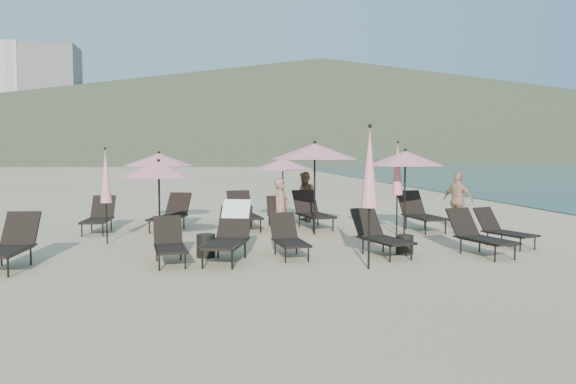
{
  "coord_description": "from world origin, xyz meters",
  "views": [
    {
      "loc": [
        -2.4,
        -11.46,
        2.16
      ],
      "look_at": [
        -0.32,
        3.5,
        1.1
      ],
      "focal_mm": 35.0,
      "sensor_mm": 36.0,
      "label": 1
    }
  ],
  "objects": [
    {
      "name": "umbrella_closed_2",
      "position": [
        -4.84,
        2.18,
        1.59
      ],
      "size": [
        0.27,
        0.27,
        2.29
      ],
      "color": "black",
      "rests_on": "ground"
    },
    {
      "name": "hotel_skyline",
      "position": [
        -93.62,
        271.21,
        24.18
      ],
      "size": [
        109.0,
        82.0,
        55.0
      ],
      "color": "beige",
      "rests_on": "ground"
    },
    {
      "name": "umbrella_open_3",
      "position": [
        -3.89,
        5.33,
        1.96
      ],
      "size": [
        2.06,
        2.06,
        2.21
      ],
      "color": "black",
      "rests_on": "ground"
    },
    {
      "name": "umbrella_closed_0",
      "position": [
        0.5,
        -1.48,
        1.87
      ],
      "size": [
        0.31,
        0.31,
        2.68
      ],
      "color": "black",
      "rests_on": "ground"
    },
    {
      "name": "beachgoer_c",
      "position": [
        4.58,
        3.61,
        0.8
      ],
      "size": [
        0.86,
        1.0,
        1.61
      ],
      "primitive_type": "imported",
      "rotation": [
        0.0,
        0.0,
        2.18
      ],
      "color": "tan",
      "rests_on": "ground"
    },
    {
      "name": "umbrella_open_0",
      "position": [
        -3.54,
        1.3,
        1.79
      ],
      "size": [
        1.88,
        1.88,
        2.02
      ],
      "color": "black",
      "rests_on": "ground"
    },
    {
      "name": "side_table_0",
      "position": [
        -2.51,
        0.15,
        0.24
      ],
      "size": [
        0.39,
        0.39,
        0.48
      ],
      "primitive_type": "cylinder",
      "color": "black",
      "rests_on": "ground"
    },
    {
      "name": "side_table_1",
      "position": [
        1.68,
        -0.09,
        0.2
      ],
      "size": [
        0.37,
        0.37,
        0.41
      ],
      "primitive_type": "cylinder",
      "color": "black",
      "rests_on": "ground"
    },
    {
      "name": "lounger_2",
      "position": [
        -2.03,
        -0.18,
        0.56
      ],
      "size": [
        1.15,
        1.98,
        1.16
      ],
      "rotation": [
        0.0,
        0.0,
        -0.28
      ],
      "color": "black",
      "rests_on": "ground"
    },
    {
      "name": "volcanic_headland",
      "position": [
        71.37,
        302.62,
        26.49
      ],
      "size": [
        690.0,
        690.0,
        55.0
      ],
      "color": "brown",
      "rests_on": "ground"
    },
    {
      "name": "lounger_9",
      "position": [
        -0.45,
        4.63,
        0.41
      ],
      "size": [
        0.59,
        1.52,
        0.87
      ],
      "rotation": [
        0.0,
        0.0,
        0.01
      ],
      "color": "black",
      "rests_on": "ground"
    },
    {
      "name": "umbrella_open_2",
      "position": [
        2.62,
        2.57,
        2.01
      ],
      "size": [
        2.11,
        2.11,
        2.27
      ],
      "color": "black",
      "rests_on": "ground"
    },
    {
      "name": "lounger_10",
      "position": [
        0.48,
        4.29,
        0.49
      ],
      "size": [
        1.02,
        1.92,
        1.05
      ],
      "rotation": [
        0.0,
        0.0,
        0.19
      ],
      "color": "black",
      "rests_on": "ground"
    },
    {
      "name": "lounger_7",
      "position": [
        -3.5,
        4.43,
        0.47
      ],
      "size": [
        1.19,
        1.87,
        1.0
      ],
      "rotation": [
        0.0,
        0.0,
        -0.33
      ],
      "color": "black",
      "rests_on": "ground"
    },
    {
      "name": "lounger_3",
      "position": [
        -0.8,
        0.01,
        0.4
      ],
      "size": [
        0.72,
        1.54,
        0.86
      ],
      "rotation": [
        0.0,
        0.0,
        0.1
      ],
      "color": "black",
      "rests_on": "ground"
    },
    {
      "name": "beachgoer_a",
      "position": [
        -0.66,
        2.32,
        0.76
      ],
      "size": [
        0.63,
        0.66,
        1.52
      ],
      "primitive_type": "imported",
      "rotation": [
        0.0,
        0.0,
        0.89
      ],
      "color": "#A06757",
      "rests_on": "ground"
    },
    {
      "name": "beachgoer_b",
      "position": [
        0.51,
        5.75,
        0.79
      ],
      "size": [
        0.73,
        0.87,
        1.57
      ],
      "primitive_type": "imported",
      "rotation": [
        0.0,
        0.0,
        -1.37
      ],
      "color": "#8E6749",
      "rests_on": "ground"
    },
    {
      "name": "umbrella_closed_1",
      "position": [
        2.45,
        2.65,
        1.72
      ],
      "size": [
        0.29,
        0.29,
        2.47
      ],
      "color": "black",
      "rests_on": "ground"
    },
    {
      "name": "lounger_4",
      "position": [
        1.13,
        -0.1,
        0.44
      ],
      "size": [
        1.04,
        1.74,
        0.94
      ],
      "rotation": [
        0.0,
        0.0,
        0.28
      ],
      "color": "black",
      "rests_on": "ground"
    },
    {
      "name": "lounger_12",
      "position": [
        4.29,
        0.6,
        0.4
      ],
      "size": [
        1.03,
        1.59,
        0.85
      ],
      "rotation": [
        0.0,
        0.0,
        0.34
      ],
      "color": "black",
      "rests_on": "ground"
    },
    {
      "name": "lounger_0",
      "position": [
        -6.12,
        -0.48,
        0.47
      ],
      "size": [
        0.74,
        1.76,
        1.0
      ],
      "rotation": [
        0.0,
        0.0,
        -0.05
      ],
      "color": "black",
      "rests_on": "ground"
    },
    {
      "name": "lounger_6",
      "position": [
        -5.4,
        4.19,
        0.45
      ],
      "size": [
        0.69,
        1.69,
        0.96
      ],
      "rotation": [
        0.0,
        0.0,
        -0.03
      ],
      "color": "black",
      "rests_on": "ground"
    },
    {
      "name": "lounger_1",
      "position": [
        -3.21,
        -0.36,
        0.4
      ],
      "size": [
        0.77,
        1.57,
        0.86
      ],
      "rotation": [
        0.0,
        0.0,
        0.14
      ],
      "color": "black",
      "rests_on": "ground"
    },
    {
      "name": "lounger_11",
      "position": [
        3.39,
        3.42,
        0.5
      ],
      "size": [
        0.9,
        1.92,
        1.07
      ],
      "rotation": [
        0.0,
        0.0,
        0.11
      ],
      "color": "black",
      "rests_on": "ground"
    },
    {
      "name": "umbrella_open_1",
      "position": [
        0.31,
        2.99,
        2.19
      ],
      "size": [
        2.31,
        2.31,
        2.48
      ],
      "color": "black",
      "rests_on": "ground"
    },
    {
      "name": "umbrella_open_4",
      "position": [
        -0.2,
        5.52,
        1.81
      ],
      "size": [
        1.91,
        1.91,
        2.05
      ],
      "color": "black",
      "rests_on": "ground"
    },
    {
      "name": "ground",
      "position": [
        0.0,
        0.0,
        0.0
      ],
      "size": [
        800.0,
        800.0,
        0.0
      ],
      "primitive_type": "plane",
      "color": "#D6BA8C",
      "rests_on": "ground"
    },
    {
      "name": "lounger_5",
      "position": [
        3.22,
        -0.36,
        0.44
      ],
      "size": [
        1.01,
        1.74,
        0.94
      ],
      "rotation": [
        0.0,
        0.0,
        0.26
      ],
      "color": "black",
      "rests_on": "ground"
    },
    {
      "name": "lounger_8",
      "position": [
        -1.48,
        4.34,
        0.49
      ],
      "size": [
        0.96,
        1.91,
        1.05
      ],
      "rotation": [
        0.0,
        0.0,
        0.15
      ],
      "color": "black",
      "rests_on": "ground"
    }
  ]
}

